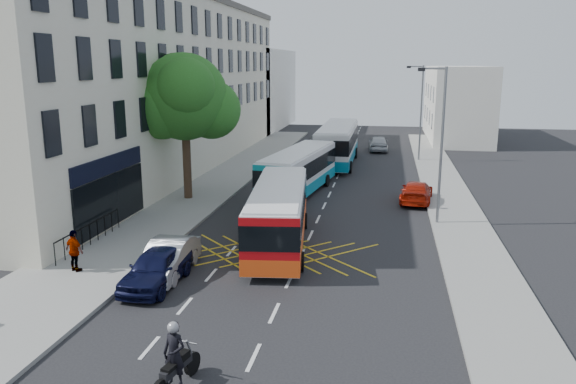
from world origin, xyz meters
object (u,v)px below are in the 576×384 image
at_px(lamp_near, 440,138).
at_px(street_tree, 184,98).
at_px(bus_near, 279,214).
at_px(bus_mid, 299,171).
at_px(parked_car_blue, 156,268).
at_px(parked_car_silver, 168,258).
at_px(distant_car_silver, 378,143).
at_px(bus_far, 338,144).
at_px(red_hatchback, 417,192).
at_px(pedestrian_far, 75,251).
at_px(lamp_far, 420,108).
at_px(motorbike, 175,358).
at_px(distant_car_grey, 321,141).

bearing_deg(lamp_near, street_tree, 168.60).
bearing_deg(bus_near, bus_mid, 87.04).
bearing_deg(parked_car_blue, street_tree, 106.05).
relative_size(parked_car_silver, distant_car_silver, 0.97).
xyz_separation_m(bus_mid, bus_far, (1.47, 11.54, 0.23)).
bearing_deg(bus_near, street_tree, 126.28).
xyz_separation_m(bus_mid, red_hatchback, (7.44, -0.94, -0.87)).
bearing_deg(red_hatchback, pedestrian_far, 53.21).
xyz_separation_m(bus_mid, parked_car_silver, (-2.90, -15.08, -0.81)).
bearing_deg(parked_car_silver, lamp_near, 38.17).
relative_size(bus_mid, distant_car_silver, 2.38).
relative_size(lamp_far, bus_mid, 0.77).
bearing_deg(pedestrian_far, red_hatchback, -109.82).
height_order(street_tree, lamp_far, street_tree).
relative_size(bus_near, bus_far, 0.88).
bearing_deg(parked_car_silver, street_tree, 104.83).
distance_m(lamp_near, bus_near, 9.37).
xyz_separation_m(bus_near, motorbike, (-0.35, -12.18, -0.59)).
bearing_deg(street_tree, lamp_near, -11.40).
bearing_deg(pedestrian_far, distant_car_silver, -84.14).
bearing_deg(lamp_far, pedestrian_far, -116.24).
distance_m(lamp_far, distant_car_grey, 11.78).
height_order(street_tree, distant_car_silver, street_tree).
bearing_deg(street_tree, distant_car_silver, 63.40).
bearing_deg(street_tree, motorbike, -70.85).
bearing_deg(pedestrian_far, parked_car_blue, -163.96).
xyz_separation_m(lamp_near, pedestrian_far, (-14.74, -9.90, -3.61)).
bearing_deg(lamp_near, distant_car_silver, 97.82).
distance_m(distant_car_silver, pedestrian_far, 37.03).
height_order(bus_far, red_hatchback, bus_far).
relative_size(bus_near, pedestrian_far, 6.00).
bearing_deg(bus_far, bus_mid, -97.22).
xyz_separation_m(lamp_far, distant_car_grey, (-9.19, 6.24, -3.90)).
xyz_separation_m(lamp_far, parked_car_silver, (-11.10, -29.25, -3.91)).
xyz_separation_m(street_tree, distant_car_silver, (11.22, 22.41, -5.55)).
xyz_separation_m(street_tree, red_hatchback, (13.95, 1.93, -5.65)).
bearing_deg(parked_car_silver, bus_far, 79.05).
relative_size(parked_car_silver, red_hatchback, 0.96).
xyz_separation_m(motorbike, distant_car_grey, (-1.39, 43.15, -0.18)).
xyz_separation_m(red_hatchback, pedestrian_far, (-13.99, -14.80, 0.36)).
height_order(parked_car_silver, distant_car_grey, distant_car_grey).
xyz_separation_m(lamp_near, parked_car_silver, (-11.10, -9.25, -3.91)).
distance_m(lamp_near, motorbike, 19.00).
distance_m(lamp_near, distant_car_grey, 28.07).
height_order(motorbike, red_hatchback, motorbike).
relative_size(street_tree, parked_car_silver, 2.06).
bearing_deg(lamp_far, red_hatchback, -92.87).
distance_m(lamp_near, red_hatchback, 6.35).
bearing_deg(lamp_near, parked_car_blue, -136.90).
bearing_deg(distant_car_grey, lamp_far, -37.35).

